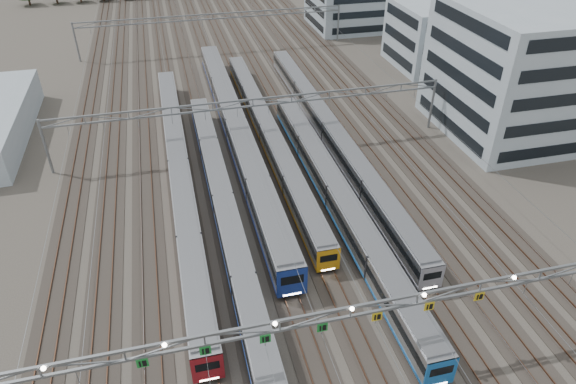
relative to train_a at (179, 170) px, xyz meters
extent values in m
plane|color=#47423A|center=(11.25, -33.21, -2.00)|extent=(400.00, 400.00, 0.00)
cube|color=#2D2823|center=(11.25, 66.79, -1.96)|extent=(54.00, 260.00, 0.08)
cube|color=brown|center=(-14.22, 66.79, -1.84)|extent=(0.08, 260.00, 0.16)
cube|color=brown|center=(36.72, 66.79, -1.84)|extent=(0.08, 260.00, 0.16)
cube|color=brown|center=(10.53, 66.79, -1.84)|extent=(0.08, 260.00, 0.16)
cube|color=brown|center=(11.97, 66.79, -1.84)|extent=(0.08, 260.00, 0.16)
cube|color=black|center=(0.00, 0.05, -1.59)|extent=(2.23, 62.24, 0.34)
cube|color=#A2A4AA|center=(0.00, 0.05, 0.05)|extent=(2.63, 63.51, 2.96)
cube|color=black|center=(0.00, 0.05, 0.40)|extent=(2.69, 63.20, 0.89)
cube|color=maroon|center=(0.00, 0.05, -1.19)|extent=(2.68, 63.20, 0.33)
cube|color=slate|center=(0.00, 0.05, 1.62)|extent=(2.36, 62.24, 0.23)
cube|color=maroon|center=(0.00, -31.66, 0.05)|extent=(2.65, 0.12, 2.96)
cube|color=black|center=(0.00, -31.69, 0.40)|extent=(1.97, 0.10, 0.89)
cube|color=white|center=(0.00, -31.72, -1.24)|extent=(1.58, 0.06, 0.14)
cube|color=black|center=(4.50, -8.92, -1.60)|extent=(2.11, 54.80, 0.32)
cube|color=#A2A4AA|center=(4.50, -8.92, -0.05)|extent=(2.48, 55.92, 2.79)
cube|color=black|center=(4.50, -8.92, 0.28)|extent=(2.54, 55.64, 0.84)
cube|color=#193B97|center=(4.50, -8.92, -1.23)|extent=(2.53, 55.64, 0.31)
cube|color=slate|center=(4.50, -8.92, 1.43)|extent=(2.23, 54.80, 0.22)
cube|color=black|center=(9.00, 9.24, -1.56)|extent=(2.56, 65.36, 0.39)
cube|color=#A2A4AA|center=(9.00, 9.24, 0.31)|extent=(3.01, 66.69, 3.39)
cube|color=black|center=(9.00, 9.24, 0.72)|extent=(3.07, 66.36, 1.02)
cube|color=navy|center=(9.00, 9.24, -1.11)|extent=(3.06, 66.36, 0.38)
cube|color=slate|center=(9.00, 9.24, 2.11)|extent=(2.71, 65.36, 0.27)
cube|color=navy|center=(9.00, -24.06, 0.31)|extent=(3.03, 0.12, 3.39)
cube|color=black|center=(9.00, -24.09, 0.72)|extent=(2.26, 0.10, 1.02)
cube|color=white|center=(9.00, -24.12, -1.17)|extent=(1.81, 0.06, 0.16)
cube|color=black|center=(13.50, 7.79, -1.60)|extent=(2.10, 57.44, 0.32)
cube|color=#A2A4AA|center=(13.50, 7.79, -0.06)|extent=(2.47, 58.61, 2.78)
cube|color=black|center=(13.50, 7.79, 0.27)|extent=(2.53, 58.32, 0.84)
cube|color=#F7A316|center=(13.50, 7.79, -1.23)|extent=(2.52, 58.32, 0.31)
cube|color=slate|center=(13.50, 7.79, 1.42)|extent=(2.22, 57.44, 0.22)
cube|color=#F7A316|center=(13.50, -21.46, -0.06)|extent=(2.49, 0.12, 2.78)
cube|color=black|center=(13.50, -21.49, 0.27)|extent=(1.85, 0.10, 0.84)
cube|color=white|center=(13.50, -21.52, -1.27)|extent=(1.48, 0.06, 0.13)
cube|color=black|center=(18.00, -10.75, -1.58)|extent=(2.31, 50.90, 0.35)
cube|color=#A2A4AA|center=(18.00, -10.75, 0.11)|extent=(2.72, 51.94, 3.05)
cube|color=black|center=(18.00, -10.75, 0.48)|extent=(2.78, 51.68, 0.92)
cube|color=blue|center=(18.00, -10.75, -1.18)|extent=(2.77, 51.68, 0.34)
cube|color=slate|center=(18.00, -10.75, 1.73)|extent=(2.44, 50.90, 0.24)
cube|color=blue|center=(18.00, -36.67, 0.11)|extent=(2.74, 0.12, 3.05)
cube|color=black|center=(18.00, -36.70, 0.48)|extent=(2.04, 0.10, 0.92)
cube|color=white|center=(18.00, -36.73, -1.22)|extent=(1.63, 0.06, 0.15)
cube|color=black|center=(22.50, 5.84, -1.60)|extent=(2.15, 63.35, 0.33)
cube|color=#A2A4AA|center=(22.50, 5.84, -0.02)|extent=(2.53, 64.64, 2.85)
cube|color=black|center=(22.50, 5.84, 0.33)|extent=(2.59, 64.32, 0.86)
cube|color=#A0A1AF|center=(22.50, 5.84, -1.21)|extent=(2.58, 64.32, 0.32)
cube|color=slate|center=(22.50, 5.84, 1.50)|extent=(2.28, 63.35, 0.23)
cube|color=#A0A1AF|center=(22.50, -26.43, -0.02)|extent=(2.55, 0.12, 2.85)
cube|color=black|center=(22.50, -26.46, 0.33)|extent=(1.90, 0.10, 0.86)
cube|color=white|center=(22.50, -26.49, -1.26)|extent=(1.52, 0.06, 0.14)
cube|color=gray|center=(11.25, -33.21, 5.80)|extent=(56.00, 0.22, 0.22)
cube|color=gray|center=(11.25, -33.21, 4.80)|extent=(56.00, 0.22, 0.22)
cube|color=#1B8930|center=(-4.50, -33.33, 4.30)|extent=(0.85, 0.06, 0.85)
cube|color=#1B8930|center=(0.00, -33.33, 4.30)|extent=(0.85, 0.06, 0.85)
cube|color=#1B8930|center=(4.50, -33.33, 4.30)|extent=(0.85, 0.06, 0.85)
cube|color=#1B8930|center=(9.00, -33.33, 4.30)|extent=(0.85, 0.06, 0.85)
cube|color=yellow|center=(13.50, -33.33, 4.30)|extent=(0.85, 0.06, 0.85)
cube|color=yellow|center=(18.00, -33.33, 4.30)|extent=(0.85, 0.06, 0.85)
cube|color=yellow|center=(22.50, -33.33, 4.30)|extent=(0.85, 0.06, 0.85)
cylinder|color=gray|center=(-16.75, 6.79, 2.00)|extent=(0.36, 0.36, 8.00)
cylinder|color=gray|center=(39.25, 6.79, 2.00)|extent=(0.36, 0.36, 8.00)
cube|color=gray|center=(11.25, 6.79, 5.80)|extent=(56.00, 0.22, 0.22)
cube|color=gray|center=(11.25, 6.79, 4.80)|extent=(56.00, 0.22, 0.22)
cylinder|color=gray|center=(-16.75, 51.79, 2.00)|extent=(0.36, 0.36, 8.00)
cylinder|color=gray|center=(39.25, 51.79, 2.00)|extent=(0.36, 0.36, 8.00)
cube|color=gray|center=(11.25, 51.79, 5.80)|extent=(56.00, 0.22, 0.22)
cube|color=gray|center=(11.25, 51.79, 4.80)|extent=(56.00, 0.22, 0.22)
cube|color=#9EB1BD|center=(49.67, 3.48, 7.47)|extent=(18.00, 22.00, 18.95)
cube|color=#9EB1BD|center=(52.11, 32.40, 4.04)|extent=(14.00, 16.00, 12.07)
camera|label=1|loc=(-0.10, -58.72, 35.05)|focal=32.00mm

